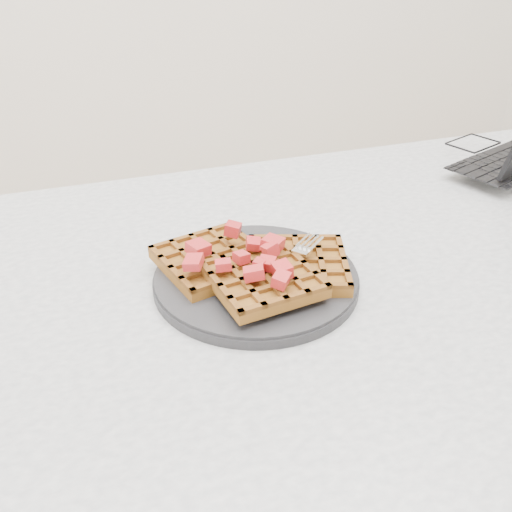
# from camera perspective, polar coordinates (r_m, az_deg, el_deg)

# --- Properties ---
(table) EXTENTS (1.20, 0.80, 0.75)m
(table) POSITION_cam_1_polar(r_m,az_deg,el_deg) (0.80, 10.52, -8.51)
(table) COLOR beige
(table) RESTS_ON ground
(plate) EXTENTS (0.25, 0.25, 0.02)m
(plate) POSITION_cam_1_polar(r_m,az_deg,el_deg) (0.70, 0.00, -2.25)
(plate) COLOR black
(plate) RESTS_ON table
(waffles) EXTENTS (0.24, 0.21, 0.03)m
(waffles) POSITION_cam_1_polar(r_m,az_deg,el_deg) (0.68, 0.12, -1.07)
(waffles) COLOR brown
(waffles) RESTS_ON plate
(strawberry_pile) EXTENTS (0.15, 0.15, 0.02)m
(strawberry_pile) POSITION_cam_1_polar(r_m,az_deg,el_deg) (0.67, 0.00, 1.02)
(strawberry_pile) COLOR maroon
(strawberry_pile) RESTS_ON waffles
(fork) EXTENTS (0.15, 0.14, 0.02)m
(fork) POSITION_cam_1_polar(r_m,az_deg,el_deg) (0.67, 3.30, -2.03)
(fork) COLOR silver
(fork) RESTS_ON plate
(laptop) EXTENTS (0.34, 0.29, 0.20)m
(laptop) POSITION_cam_1_polar(r_m,az_deg,el_deg) (1.12, 24.19, 9.90)
(laptop) COLOR black
(laptop) RESTS_ON table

